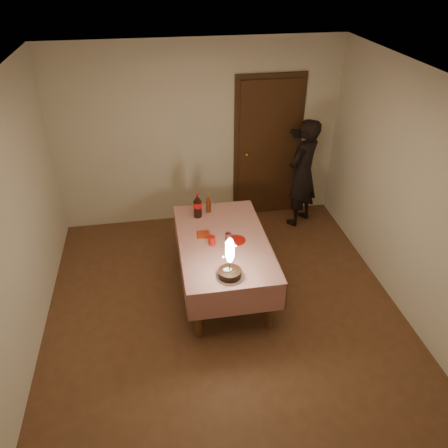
{
  "coord_description": "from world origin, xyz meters",
  "views": [
    {
      "loc": [
        -0.63,
        -3.52,
        3.56
      ],
      "look_at": [
        0.06,
        0.49,
        0.95
      ],
      "focal_mm": 35.0,
      "sensor_mm": 36.0,
      "label": 1
    }
  ],
  "objects": [
    {
      "name": "photographer",
      "position": [
        1.43,
        1.85,
        0.8
      ],
      "size": [
        0.69,
        0.66,
        1.6
      ],
      "color": "black",
      "rests_on": "ground"
    },
    {
      "name": "room_shell",
      "position": [
        0.03,
        0.08,
        1.65
      ],
      "size": [
        4.04,
        4.54,
        2.62
      ],
      "color": "beige",
      "rests_on": "ground"
    },
    {
      "name": "dining_table",
      "position": [
        0.06,
        0.54,
        0.6
      ],
      "size": [
        1.02,
        1.72,
        0.69
      ],
      "color": "brown",
      "rests_on": "ground"
    },
    {
      "name": "cola_bottle",
      "position": [
        -0.17,
        1.11,
        0.85
      ],
      "size": [
        0.1,
        0.1,
        0.32
      ],
      "color": "black",
      "rests_on": "dining_table"
    },
    {
      "name": "birthday_cake",
      "position": [
        0.01,
        -0.11,
        0.83
      ],
      "size": [
        0.3,
        0.3,
        0.47
      ],
      "color": "white",
      "rests_on": "dining_table"
    },
    {
      "name": "napkin_stack",
      "position": [
        -0.15,
        0.68,
        0.7
      ],
      "size": [
        0.15,
        0.15,
        0.02
      ],
      "primitive_type": "cube",
      "color": "#B13014",
      "rests_on": "dining_table"
    },
    {
      "name": "amber_bottle_left",
      "position": [
        -0.02,
        1.2,
        0.81
      ],
      "size": [
        0.06,
        0.06,
        0.25
      ],
      "color": "#53230E",
      "rests_on": "dining_table"
    },
    {
      "name": "clear_cup",
      "position": [
        0.11,
        0.53,
        0.74
      ],
      "size": [
        0.07,
        0.07,
        0.09
      ],
      "primitive_type": "cylinder",
      "color": "silver",
      "rests_on": "dining_table"
    },
    {
      "name": "ground",
      "position": [
        0.0,
        0.0,
        0.0
      ],
      "size": [
        4.0,
        4.5,
        0.01
      ],
      "primitive_type": "cube",
      "color": "brown",
      "rests_on": "ground"
    },
    {
      "name": "red_cup",
      "position": [
        -0.08,
        0.49,
        0.74
      ],
      "size": [
        0.08,
        0.08,
        0.1
      ],
      "primitive_type": "cylinder",
      "color": "#AD130C",
      "rests_on": "dining_table"
    },
    {
      "name": "red_plate",
      "position": [
        0.2,
        0.51,
        0.7
      ],
      "size": [
        0.22,
        0.22,
        0.01
      ],
      "primitive_type": "cylinder",
      "color": "#A9120B",
      "rests_on": "dining_table"
    }
  ]
}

